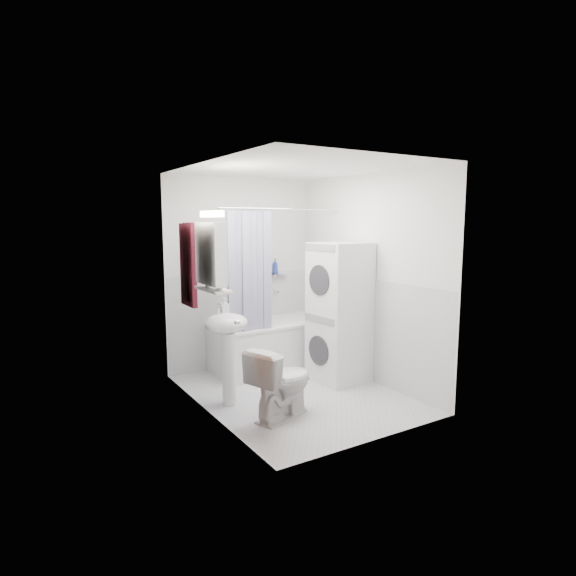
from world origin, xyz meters
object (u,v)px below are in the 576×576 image
sink (227,337)px  toilet (281,382)px  bathtub (275,342)px  washer_dryer (339,312)px

sink → toilet: 0.73m
bathtub → toilet: (-0.73, -1.38, 0.01)m
washer_dryer → toilet: bearing=-156.9°
bathtub → toilet: size_ratio=2.28×
bathtub → washer_dryer: 1.01m
bathtub → toilet: 1.56m
sink → washer_dryer: bearing=0.7°
washer_dryer → sink: bearing=176.8°
bathtub → toilet: bearing=-118.1°
toilet → washer_dryer: bearing=-82.1°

